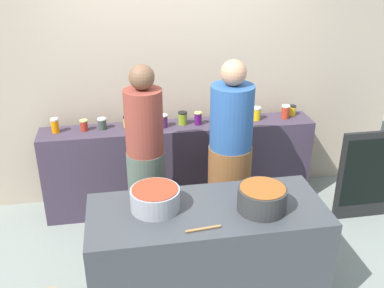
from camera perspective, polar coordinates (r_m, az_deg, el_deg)
ground at (r=3.93m, az=0.91°, el=-16.21°), size 12.00×12.00×0.00m
storefront_wall at (r=4.53m, az=-2.42°, el=11.02°), size 4.80×0.12×3.00m
display_shelf at (r=4.57m, az=-1.60°, el=-2.86°), size 2.70×0.36×0.91m
prep_table at (r=3.44m, az=1.91°, el=-14.16°), size 1.70×0.70×0.84m
preserve_jar_0 at (r=4.38m, az=-17.15°, el=2.28°), size 0.07×0.07×0.14m
preserve_jar_1 at (r=4.36m, az=-13.66°, el=2.35°), size 0.07×0.07×0.11m
preserve_jar_2 at (r=4.36m, az=-11.43°, el=2.58°), size 0.08×0.08×0.11m
preserve_jar_3 at (r=4.37m, az=-8.27°, el=2.85°), size 0.08×0.08×0.11m
preserve_jar_4 at (r=4.33m, az=-6.64°, el=2.84°), size 0.09×0.09×0.12m
preserve_jar_5 at (r=4.32m, az=-3.70°, el=2.97°), size 0.09×0.09×0.13m
preserve_jar_6 at (r=4.38m, az=-1.21°, el=3.33°), size 0.09×0.09×0.13m
preserve_jar_7 at (r=4.38m, az=0.78°, el=3.31°), size 0.08×0.08×0.13m
preserve_jar_8 at (r=4.47m, az=3.03°, el=3.72°), size 0.08×0.08×0.13m
preserve_jar_9 at (r=4.52m, az=5.59°, el=3.76°), size 0.07×0.07×0.11m
preserve_jar_10 at (r=4.54m, az=8.23°, el=3.89°), size 0.09×0.09×0.13m
preserve_jar_11 at (r=4.63m, az=11.89°, el=4.07°), size 0.08×0.08×0.14m
preserve_jar_12 at (r=4.73m, az=12.74°, el=4.23°), size 0.07×0.07×0.11m
cooking_pot_left at (r=3.16m, az=-4.73°, el=-7.00°), size 0.35×0.35×0.16m
cooking_pot_center at (r=3.17m, az=8.95°, el=-6.92°), size 0.35×0.35×0.18m
wooden_spoon at (r=2.97m, az=1.44°, el=-10.80°), size 0.24×0.04×0.02m
cook_with_tongs at (r=3.90m, az=-5.90°, el=-2.96°), size 0.34×0.34×1.68m
cook_in_cap at (r=3.99m, az=4.87°, el=-2.33°), size 0.39×0.39×1.69m
chalkboard_sign at (r=4.68m, az=21.33°, el=-3.78°), size 0.57×0.05×0.94m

